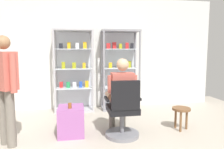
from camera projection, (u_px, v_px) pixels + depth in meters
back_wall at (96, 53)px, 5.17m from camera, size 6.00×0.10×2.70m
display_cabinet_left at (74, 70)px, 4.90m from camera, size 0.90×0.45×1.90m
display_cabinet_right at (120, 69)px, 5.08m from camera, size 0.90×0.45×1.90m
office_chair at (123, 114)px, 3.37m from camera, size 0.56×0.56×0.96m
seated_shopkeeper at (121, 93)px, 3.49m from camera, size 0.49×0.57×1.29m
storage_crate at (71, 121)px, 3.50m from camera, size 0.42×0.45×0.48m
tea_glass at (70, 106)px, 3.38m from camera, size 0.06×0.06×0.09m
standing_customer at (5, 84)px, 3.03m from camera, size 0.41×0.41×1.63m
wooden_stool at (181, 112)px, 3.72m from camera, size 0.32×0.32×0.40m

